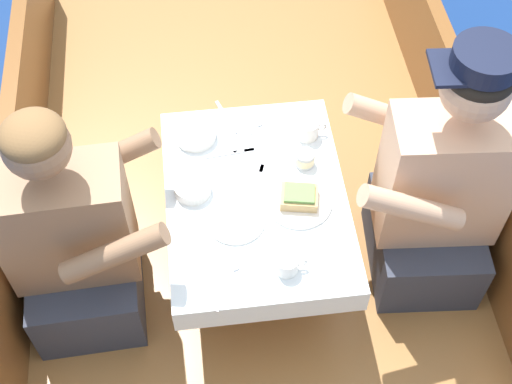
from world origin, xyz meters
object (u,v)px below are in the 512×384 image
(coffee_cup_port, at_px, (287,264))
(coffee_cup_starboard, at_px, (308,129))
(person_port, at_px, (75,242))
(tin_can, at_px, (305,159))
(person_starboard, at_px, (438,193))
(sandwich, at_px, (299,197))

(coffee_cup_port, height_order, coffee_cup_starboard, coffee_cup_starboard)
(person_port, bearing_deg, coffee_cup_starboard, 19.41)
(person_port, xyz_separation_m, tin_can, (0.78, 0.19, 0.08))
(person_port, xyz_separation_m, coffee_cup_starboard, (0.81, 0.32, 0.09))
(person_port, relative_size, person_starboard, 0.91)
(person_port, distance_m, person_starboard, 1.19)
(person_starboard, relative_size, sandwich, 7.77)
(person_port, bearing_deg, tin_can, 11.82)
(person_port, distance_m, sandwich, 0.74)
(tin_can, bearing_deg, person_port, -166.20)
(person_port, bearing_deg, sandwich, 0.63)
(person_port, distance_m, coffee_cup_starboard, 0.87)
(person_starboard, xyz_separation_m, tin_can, (-0.42, 0.17, 0.03))
(coffee_cup_starboard, bearing_deg, coffee_cup_port, -105.80)
(person_starboard, bearing_deg, sandwich, 2.64)
(person_starboard, xyz_separation_m, coffee_cup_starboard, (-0.39, 0.30, 0.04))
(sandwich, bearing_deg, coffee_cup_starboard, 75.26)
(person_starboard, bearing_deg, coffee_cup_port, 27.68)
(tin_can, bearing_deg, sandwich, -105.82)
(coffee_cup_port, relative_size, tin_can, 1.46)
(tin_can, bearing_deg, coffee_cup_port, -106.55)
(sandwich, relative_size, tin_can, 2.01)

